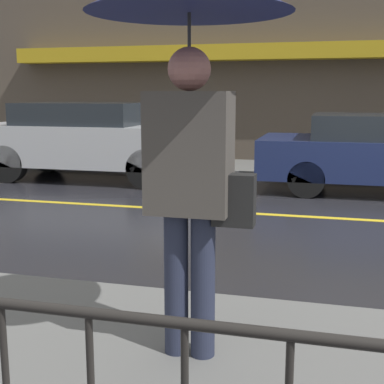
{
  "coord_description": "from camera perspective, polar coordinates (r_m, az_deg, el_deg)",
  "views": [
    {
      "loc": [
        -0.66,
        -7.35,
        1.68
      ],
      "look_at": [
        -1.77,
        -3.16,
        0.88
      ],
      "focal_mm": 50.0,
      "sensor_mm": 36.0,
      "label": 1
    }
  ],
  "objects": [
    {
      "name": "ground_plane",
      "position": [
        7.57,
        19.43,
        -2.93
      ],
      "size": [
        80.0,
        80.0,
        0.0
      ],
      "primitive_type": "plane",
      "color": "black"
    },
    {
      "name": "sidewalk_far",
      "position": [
        11.86,
        17.83,
        2.1
      ],
      "size": [
        28.0,
        1.96,
        0.1
      ],
      "color": "#60605E",
      "rests_on": "ground_plane"
    },
    {
      "name": "lane_marking",
      "position": [
        7.57,
        19.43,
        -2.9
      ],
      "size": [
        25.2,
        0.12,
        0.01
      ],
      "color": "gold",
      "rests_on": "ground_plane"
    },
    {
      "name": "building_storefront",
      "position": [
        12.88,
        18.24,
        14.19
      ],
      "size": [
        28.0,
        0.85,
        5.25
      ],
      "color": "#4C4238",
      "rests_on": "ground_plane"
    },
    {
      "name": "pedestrian",
      "position": [
        3.06,
        -0.21,
        14.77
      ],
      "size": [
        1.15,
        1.15,
        2.27
      ],
      "color": "#23283D",
      "rests_on": "sidewalk_near"
    },
    {
      "name": "car_silver",
      "position": [
        10.69,
        -10.8,
        5.53
      ],
      "size": [
        4.5,
        1.73,
        1.5
      ],
      "color": "#B2B5BA",
      "rests_on": "ground_plane"
    }
  ]
}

